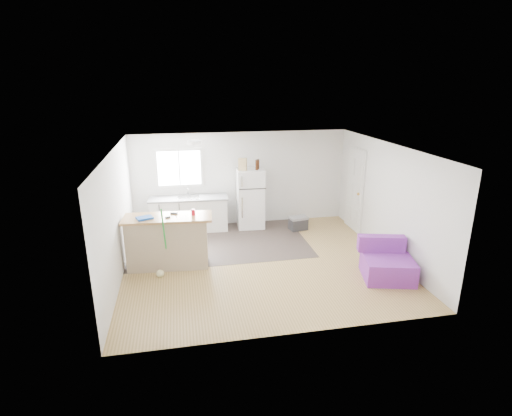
{
  "coord_description": "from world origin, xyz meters",
  "views": [
    {
      "loc": [
        -1.54,
        -7.42,
        3.63
      ],
      "look_at": [
        0.04,
        0.7,
        0.97
      ],
      "focal_mm": 28.0,
      "sensor_mm": 36.0,
      "label": 1
    }
  ],
  "objects": [
    {
      "name": "room",
      "position": [
        0.0,
        0.0,
        1.2
      ],
      "size": [
        5.51,
        5.01,
        2.41
      ],
      "color": "olive",
      "rests_on": "ground"
    },
    {
      "name": "vinyl_zone",
      "position": [
        -0.73,
        1.25,
        0.0
      ],
      "size": [
        4.05,
        2.5,
        0.0
      ],
      "primitive_type": "cube",
      "color": "#352C28",
      "rests_on": "floor"
    },
    {
      "name": "window",
      "position": [
        -1.55,
        2.49,
        1.55
      ],
      "size": [
        1.18,
        0.06,
        0.98
      ],
      "color": "white",
      "rests_on": "back_wall"
    },
    {
      "name": "interior_door",
      "position": [
        2.72,
        1.55,
        1.02
      ],
      "size": [
        0.11,
        0.92,
        2.1
      ],
      "color": "white",
      "rests_on": "right_wall"
    },
    {
      "name": "ceiling_fixture",
      "position": [
        -1.2,
        1.2,
        2.36
      ],
      "size": [
        0.3,
        0.3,
        0.07
      ],
      "primitive_type": "cylinder",
      "color": "white",
      "rests_on": "ceiling"
    },
    {
      "name": "kitchen_cabinets",
      "position": [
        -1.37,
        2.2,
        0.44
      ],
      "size": [
        1.96,
        0.69,
        1.14
      ],
      "rotation": [
        0.0,
        0.0,
        -0.05
      ],
      "color": "white",
      "rests_on": "floor"
    },
    {
      "name": "peninsula",
      "position": [
        -1.86,
        0.21,
        0.54
      ],
      "size": [
        1.78,
        0.79,
        1.07
      ],
      "rotation": [
        0.0,
        0.0,
        -0.07
      ],
      "color": "tan",
      "rests_on": "floor"
    },
    {
      "name": "refrigerator",
      "position": [
        0.19,
        2.17,
        0.76
      ],
      "size": [
        0.7,
        0.67,
        1.51
      ],
      "rotation": [
        0.0,
        0.0,
        -0.05
      ],
      "color": "white",
      "rests_on": "floor"
    },
    {
      "name": "cooler",
      "position": [
        1.33,
        1.71,
        0.17
      ],
      "size": [
        0.5,
        0.38,
        0.34
      ],
      "rotation": [
        0.0,
        0.0,
        0.18
      ],
      "color": "#2B2B2D",
      "rests_on": "floor"
    },
    {
      "name": "purple_seat",
      "position": [
        2.25,
        -1.08,
        0.27
      ],
      "size": [
        1.09,
        1.06,
        0.75
      ],
      "rotation": [
        0.0,
        0.0,
        -0.25
      ],
      "color": "purple",
      "rests_on": "floor"
    },
    {
      "name": "cleaner_jug",
      "position": [
        -1.26,
        0.13,
        0.12
      ],
      "size": [
        0.13,
        0.09,
        0.28
      ],
      "rotation": [
        0.0,
        0.0,
        -0.03
      ],
      "color": "white",
      "rests_on": "floor"
    },
    {
      "name": "mop",
      "position": [
        -2.0,
        -0.21,
        0.23
      ],
      "size": [
        0.24,
        0.39,
        1.4
      ],
      "rotation": [
        0.0,
        0.0,
        -0.12
      ],
      "color": "green",
      "rests_on": "floor"
    },
    {
      "name": "red_cup",
      "position": [
        -1.33,
        0.21,
        1.13
      ],
      "size": [
        0.09,
        0.09,
        0.12
      ],
      "primitive_type": "cylinder",
      "rotation": [
        0.0,
        0.0,
        -0.17
      ],
      "color": "red",
      "rests_on": "peninsula"
    },
    {
      "name": "blue_tray",
      "position": [
        -2.27,
        0.16,
        1.08
      ],
      "size": [
        0.36,
        0.31,
        0.04
      ],
      "primitive_type": "cube",
      "rotation": [
        0.0,
        0.0,
        0.38
      ],
      "color": "#1248B0",
      "rests_on": "peninsula"
    },
    {
      "name": "tool_a",
      "position": [
        -1.7,
        0.34,
        1.08
      ],
      "size": [
        0.15,
        0.09,
        0.03
      ],
      "primitive_type": "cube",
      "rotation": [
        0.0,
        0.0,
        -0.32
      ],
      "color": "black",
      "rests_on": "peninsula"
    },
    {
      "name": "tool_b",
      "position": [
        -1.83,
        0.12,
        1.08
      ],
      "size": [
        0.11,
        0.07,
        0.03
      ],
      "primitive_type": "cube",
      "rotation": [
        0.0,
        0.0,
        0.29
      ],
      "color": "black",
      "rests_on": "peninsula"
    },
    {
      "name": "cardboard_box",
      "position": [
        -0.02,
        2.08,
        1.66
      ],
      "size": [
        0.22,
        0.17,
        0.3
      ],
      "primitive_type": "cube",
      "rotation": [
        0.0,
        0.0,
        -0.37
      ],
      "color": "tan",
      "rests_on": "refrigerator"
    },
    {
      "name": "bottle_left",
      "position": [
        0.33,
        2.07,
        1.64
      ],
      "size": [
        0.09,
        0.09,
        0.25
      ],
      "primitive_type": "cylinder",
      "rotation": [
        0.0,
        0.0,
        0.43
      ],
      "color": "#381A0A",
      "rests_on": "refrigerator"
    },
    {
      "name": "bottle_right",
      "position": [
        0.37,
        2.15,
        1.64
      ],
      "size": [
        0.07,
        0.07,
        0.25
      ],
      "primitive_type": "cylinder",
      "rotation": [
        0.0,
        0.0,
        0.04
      ],
      "color": "#381A0A",
      "rests_on": "refrigerator"
    }
  ]
}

